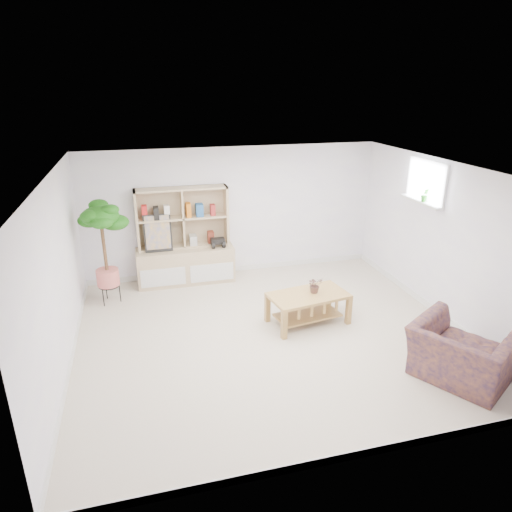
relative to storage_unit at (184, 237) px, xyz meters
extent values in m
cube|color=#BAAE9D|center=(0.96, -2.24, -0.87)|extent=(5.50, 5.00, 0.01)
cube|color=silver|center=(0.96, -2.24, 1.53)|extent=(5.50, 5.00, 0.01)
cube|color=white|center=(0.96, 0.26, 0.33)|extent=(5.50, 0.01, 2.40)
cube|color=white|center=(0.96, -4.74, 0.33)|extent=(5.50, 0.01, 2.40)
cube|color=white|center=(-1.79, -2.24, 0.33)|extent=(0.01, 5.00, 2.40)
cube|color=white|center=(3.71, -2.24, 0.33)|extent=(0.01, 5.00, 2.40)
cube|color=white|center=(3.63, -1.64, 0.81)|extent=(0.14, 1.00, 0.04)
imported|color=#145115|center=(1.73, -2.01, -0.27)|extent=(0.24, 0.21, 0.25)
imported|color=#131340|center=(2.92, -3.86, -0.46)|extent=(1.40, 1.45, 0.82)
imported|color=#16580F|center=(3.63, -1.72, 0.93)|extent=(0.15, 0.13, 0.21)
camera|label=1|loc=(-0.73, -7.85, 2.58)|focal=32.00mm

